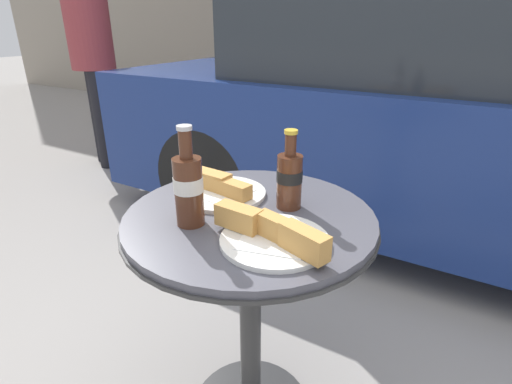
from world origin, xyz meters
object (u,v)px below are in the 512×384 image
cola_bottle_left (189,187)px  lunch_plate_near (220,189)px  bistro_table (250,270)px  cola_bottle_right (289,178)px  parked_car (451,127)px  lunch_plate_far (273,235)px  pedestrian (92,50)px

cola_bottle_left → lunch_plate_near: cola_bottle_left is taller
bistro_table → cola_bottle_left: size_ratio=2.94×
cola_bottle_right → parked_car: 1.69m
lunch_plate_near → lunch_plate_far: 0.31m
bistro_table → pedestrian: (-2.47, 1.52, 0.42)m
cola_bottle_right → parked_car: parked_car is taller
cola_bottle_left → parked_car: 1.93m
cola_bottle_left → bistro_table: bearing=51.3°
lunch_plate_far → pedestrian: 3.07m
cola_bottle_left → lunch_plate_near: bearing=102.6°
pedestrian → lunch_plate_near: bearing=-32.1°
bistro_table → cola_bottle_right: size_ratio=3.42×
cola_bottle_left → pedestrian: size_ratio=0.14×
bistro_table → parked_car: parked_car is taller
cola_bottle_right → pedestrian: size_ratio=0.12×
cola_bottle_right → parked_car: bearing=81.6°
cola_bottle_left → pedestrian: 2.88m
lunch_plate_near → pedestrian: size_ratio=0.15×
cola_bottle_left → lunch_plate_near: 0.21m
lunch_plate_far → parked_car: bearing=84.1°
cola_bottle_right → pedestrian: pedestrian is taller
lunch_plate_near → parked_car: bearing=74.9°
bistro_table → lunch_plate_far: bearing=-39.8°
bistro_table → lunch_plate_far: size_ratio=2.43×
bistro_table → lunch_plate_near: 0.25m
cola_bottle_right → pedestrian: 2.91m
lunch_plate_near → lunch_plate_far: lunch_plate_far is taller
lunch_plate_far → lunch_plate_near: bearing=148.0°
bistro_table → lunch_plate_far: lunch_plate_far is taller
parked_car → cola_bottle_right: bearing=-98.4°
cola_bottle_right → lunch_plate_far: 0.21m
cola_bottle_left → lunch_plate_far: bearing=4.6°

